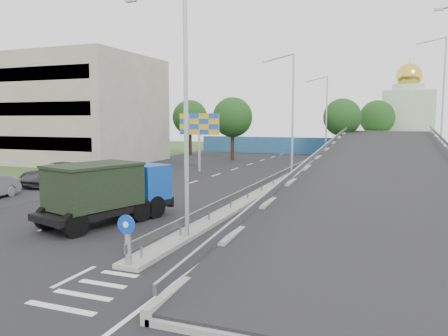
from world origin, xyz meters
The scene contains 20 objects.
ground centered at (0.00, 0.00, 0.00)m, with size 160.00×160.00×0.00m, color #2D4C1E.
road_surface centered at (-3.00, 20.00, 0.00)m, with size 26.00×90.00×0.04m, color black.
parking_strip centered at (-16.00, 20.00, 0.00)m, with size 8.00×90.00×0.05m, color black.
median centered at (0.00, 24.00, 0.10)m, with size 1.00×44.00×0.20m, color gray.
overpass_ramp centered at (7.50, 24.00, 1.75)m, with size 10.00×50.00×3.50m.
median_guardrail centered at (0.00, 24.00, 0.75)m, with size 0.09×44.00×0.71m.
sign_bollard centered at (0.00, 2.17, 1.03)m, with size 0.64×0.23×1.67m.
lamp_post_near centered at (0.11, 6.00, 5.81)m, with size 2.74×0.18×10.08m.
lamp_post_mid centered at (0.11, 26.00, 5.81)m, with size 2.74×0.18×10.08m.
lamp_post_far centered at (0.11, 46.00, 5.81)m, with size 2.74×0.18×10.08m.
beige_building centered at (-30.00, 32.00, 6.00)m, with size 24.00×14.00×12.00m, color gray.
blue_wall centered at (-4.00, 52.00, 1.20)m, with size 30.00×0.50×2.40m, color #205978.
church centered at (10.00, 60.00, 5.31)m, with size 7.00×7.00×13.80m.
billboard centered at (-9.00, 28.00, 4.19)m, with size 4.00×0.24×5.50m.
tree_left_mid centered at (-10.00, 40.00, 5.18)m, with size 4.80×4.80×7.60m.
tree_median_far centered at (2.00, 48.00, 5.18)m, with size 4.80×4.80×7.60m.
tree_left_far centered at (-18.00, 45.00, 5.18)m, with size 4.80×4.80×7.60m.
tree_ramp_far centered at (6.00, 55.00, 5.18)m, with size 4.80×4.80×7.60m.
dump_truck centered at (-4.54, 7.52, 1.61)m, with size 4.16×7.01×2.91m.
parked_car_c centered at (-15.49, 16.38, 0.85)m, with size 2.82×6.11×1.70m, color #313035.
Camera 1 is at (7.90, -9.66, 4.93)m, focal length 35.00 mm.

